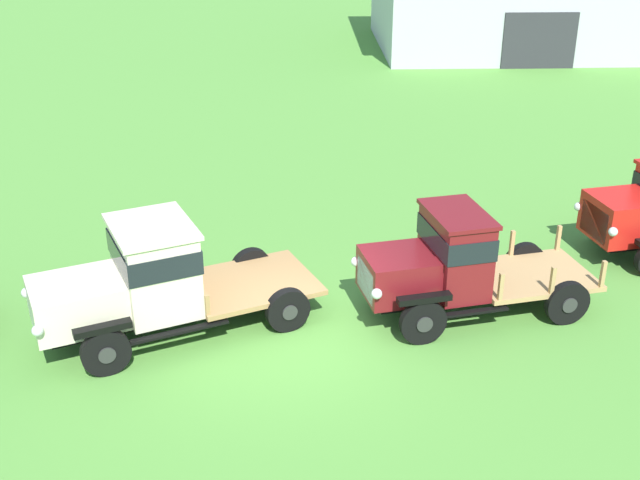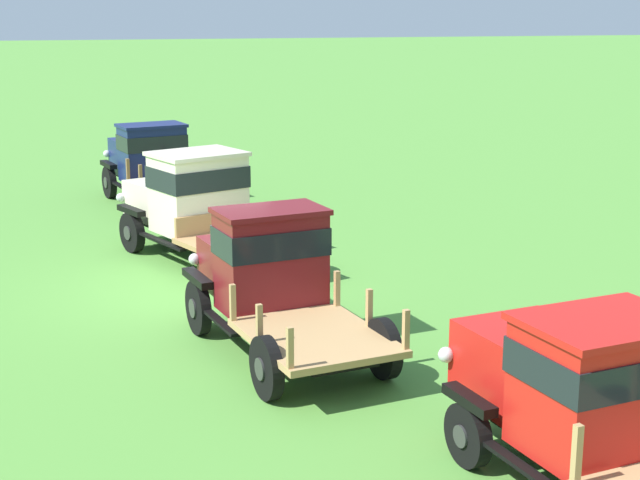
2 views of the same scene
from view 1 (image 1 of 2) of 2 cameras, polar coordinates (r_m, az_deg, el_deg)
ground_plane at (r=15.16m, az=-1.45°, el=-7.10°), size 240.00×240.00×0.00m
farm_shed at (r=42.22m, az=17.32°, el=15.86°), size 18.90×10.48×4.15m
vintage_truck_second_in_line at (r=15.11m, az=-12.12°, el=-2.74°), size 5.64×3.78×2.23m
vintage_truck_midrow_center at (r=15.66m, az=9.28°, el=-1.64°), size 4.94×2.74×2.18m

